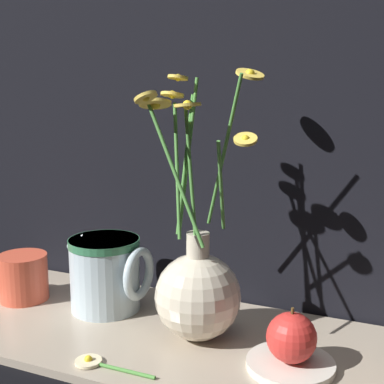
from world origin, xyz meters
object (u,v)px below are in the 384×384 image
at_px(yellow_mug, 22,277).
at_px(ceramic_pitcher, 106,271).
at_px(vase_with_flowers, 198,289).
at_px(orange_fruit, 291,338).

bearing_deg(yellow_mug, ceramic_pitcher, 8.29).
xyz_separation_m(vase_with_flowers, orange_fruit, (0.15, -0.03, -0.03)).
bearing_deg(vase_with_flowers, ceramic_pitcher, 169.20).
distance_m(yellow_mug, ceramic_pitcher, 0.16).
bearing_deg(vase_with_flowers, yellow_mug, 178.12).
height_order(vase_with_flowers, yellow_mug, vase_with_flowers).
bearing_deg(ceramic_pitcher, orange_fruit, -11.58).
bearing_deg(yellow_mug, vase_with_flowers, -1.88).
relative_size(yellow_mug, ceramic_pitcher, 0.67).
height_order(yellow_mug, orange_fruit, orange_fruit).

